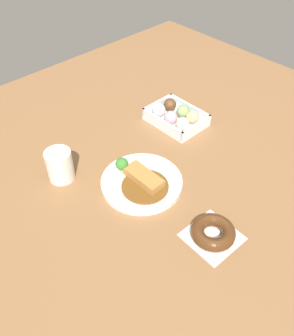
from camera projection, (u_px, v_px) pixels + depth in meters
name	position (u px, v px, depth m)	size (l,w,h in m)	color
ground_plane	(176.00, 170.00, 1.08)	(1.60, 1.60, 0.00)	brown
curry_plate	(141.00, 181.00, 1.02)	(0.23, 0.23, 0.07)	white
donut_box	(176.00, 116.00, 1.23)	(0.19, 0.14, 0.06)	silver
chocolate_ring_donut	(213.00, 233.00, 0.89)	(0.13, 0.13, 0.04)	white
coffee_mug	(60.00, 165.00, 1.02)	(0.07, 0.07, 0.09)	silver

